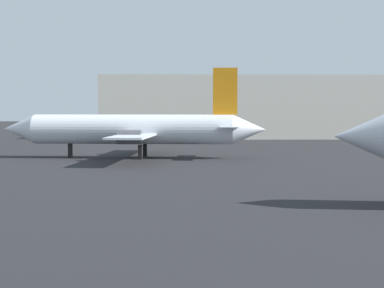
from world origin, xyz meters
name	(u,v)px	position (x,y,z in m)	size (l,w,h in m)	color
airplane_on_taxiway	(135,129)	(-9.47, 58.71, 3.49)	(32.32, 25.43, 10.87)	silver
terminal_building	(271,108)	(16.33, 110.39, 6.47)	(72.12, 19.09, 12.94)	beige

